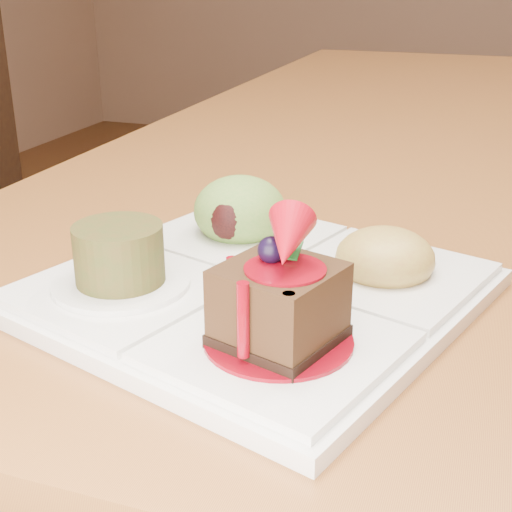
% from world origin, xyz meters
% --- Properties ---
extents(dining_table, '(1.00, 1.80, 0.75)m').
position_xyz_m(dining_table, '(0.00, 0.00, 0.68)').
color(dining_table, brown).
rests_on(dining_table, ground).
extents(chair_left, '(0.53, 0.53, 1.06)m').
position_xyz_m(chair_left, '(-0.88, -0.05, 0.60)').
color(chair_left, black).
rests_on(chair_left, ground).
extents(sampler_plate, '(0.35, 0.35, 0.11)m').
position_xyz_m(sampler_plate, '(-0.15, -0.68, 0.77)').
color(sampler_plate, white).
rests_on(sampler_plate, dining_table).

